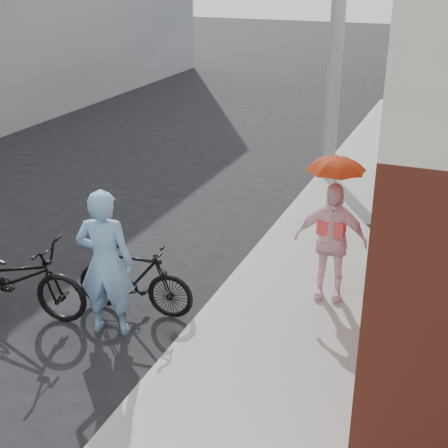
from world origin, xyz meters
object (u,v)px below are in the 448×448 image
Objects in this scene: utility_pole at (339,3)px; officer at (106,263)px; planter at (385,263)px; bike_right at (134,279)px; kimono_woman at (330,241)px; bike_left at (14,278)px.

utility_pole reaches higher than officer.
bike_right is at bearing -141.88° from planter.
utility_pole is 4.40× the size of kimono_woman.
officer reaches higher than bike_right.
officer is 0.68m from bike_right.
bike_right is (1.39, 0.63, -0.05)m from bike_left.
utility_pole is 5.65m from kimono_woman.
bike_right is (-1.07, -6.05, -3.02)m from utility_pole.
officer reaches higher than bike_left.
bike_right is (0.07, 0.51, -0.45)m from officer.
utility_pole is 5.33m from planter.
bike_right is at bearing -112.96° from officer.
kimono_woman reaches higher than bike_left.
utility_pole is at bearing -15.61° from bike_right.
bike_right reaches higher than planter.
bike_left is 1.26× the size of bike_right.
planter is (1.77, -3.81, -3.28)m from utility_pole.
kimono_woman is (3.65, 1.79, 0.39)m from bike_left.
bike_left is at bearing -110.28° from utility_pole.
bike_right is 4.29× the size of planter.
bike_left is (-1.32, -0.12, -0.41)m from officer.
planter is at bearing -63.92° from bike_left.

